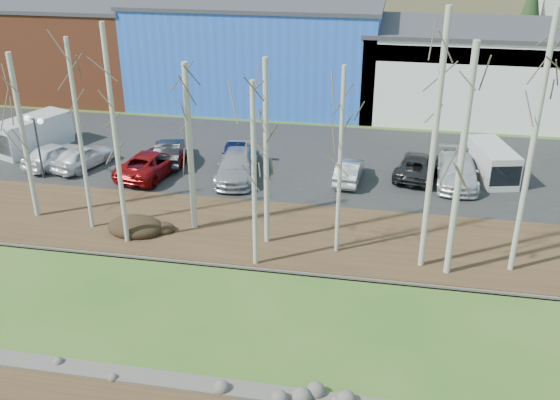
% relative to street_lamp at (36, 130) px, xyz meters
% --- Properties ---
extents(near_bank_rocks, '(80.00, 0.80, 0.50)m').
position_rel_street_lamp_xyz_m(near_bank_rocks, '(15.17, -15.70, -3.19)').
color(near_bank_rocks, '#47423D').
rests_on(near_bank_rocks, ground).
extents(river, '(80.00, 8.00, 0.90)m').
position_rel_street_lamp_xyz_m(river, '(15.17, -11.60, -3.19)').
color(river, black).
rests_on(river, ground).
extents(far_bank_rocks, '(80.00, 0.80, 0.46)m').
position_rel_street_lamp_xyz_m(far_bank_rocks, '(15.17, -7.50, -3.19)').
color(far_bank_rocks, '#47423D').
rests_on(far_bank_rocks, ground).
extents(far_bank, '(80.00, 7.00, 0.15)m').
position_rel_street_lamp_xyz_m(far_bank, '(15.17, -4.30, -3.12)').
color(far_bank, '#382616').
rests_on(far_bank, ground).
extents(parking_lot, '(80.00, 14.00, 0.14)m').
position_rel_street_lamp_xyz_m(parking_lot, '(15.17, 6.20, -3.12)').
color(parking_lot, black).
rests_on(parking_lot, ground).
extents(building_brick, '(16.32, 12.24, 7.80)m').
position_rel_street_lamp_xyz_m(building_brick, '(-8.83, 20.20, 0.71)').
color(building_brick, brown).
rests_on(building_brick, ground).
extents(building_blue, '(20.40, 12.24, 8.30)m').
position_rel_street_lamp_xyz_m(building_blue, '(9.17, 20.20, 0.96)').
color(building_blue, blue).
rests_on(building_blue, ground).
extents(building_white, '(18.36, 12.24, 6.80)m').
position_rel_street_lamp_xyz_m(building_white, '(27.17, 20.18, 0.22)').
color(building_white, silver).
rests_on(building_white, ground).
extents(dirt_mound, '(2.91, 2.05, 0.57)m').
position_rel_street_lamp_xyz_m(dirt_mound, '(8.26, -5.55, -2.76)').
color(dirt_mound, black).
rests_on(dirt_mound, far_bank).
extents(birch_0, '(0.27, 0.27, 8.69)m').
position_rel_street_lamp_xyz_m(birch_0, '(2.36, -4.77, 1.30)').
color(birch_0, beige).
rests_on(birch_0, far_bank).
extents(birch_1, '(0.21, 0.21, 9.65)m').
position_rel_street_lamp_xyz_m(birch_1, '(5.84, -5.44, 1.78)').
color(birch_1, beige).
rests_on(birch_1, far_bank).
extents(birch_2, '(0.30, 0.30, 8.53)m').
position_rel_street_lamp_xyz_m(birch_2, '(11.08, -4.57, 1.22)').
color(birch_2, beige).
rests_on(birch_2, far_bank).
extents(birch_3, '(0.23, 0.23, 10.57)m').
position_rel_street_lamp_xyz_m(birch_3, '(8.23, -6.57, 2.24)').
color(birch_3, beige).
rests_on(birch_3, far_bank).
extents(birch_4, '(0.25, 0.25, 9.06)m').
position_rel_street_lamp_xyz_m(birch_4, '(15.03, -5.33, 1.49)').
color(birch_4, beige).
rests_on(birch_4, far_bank).
extents(birch_5, '(0.20, 0.20, 8.93)m').
position_rel_street_lamp_xyz_m(birch_5, '(18.50, -5.64, 1.42)').
color(birch_5, beige).
rests_on(birch_5, far_bank).
extents(birch_6, '(0.22, 0.22, 8.59)m').
position_rel_street_lamp_xyz_m(birch_6, '(14.94, -7.50, 1.25)').
color(birch_6, beige).
rests_on(birch_6, far_bank).
extents(birch_7, '(0.27, 0.27, 11.54)m').
position_rel_street_lamp_xyz_m(birch_7, '(22.46, -6.24, 2.73)').
color(birch_7, beige).
rests_on(birch_7, far_bank).
extents(birch_8, '(0.29, 0.29, 10.33)m').
position_rel_street_lamp_xyz_m(birch_8, '(23.60, -6.68, 2.12)').
color(birch_8, beige).
rests_on(birch_8, far_bank).
extents(birch_9, '(0.25, 0.25, 11.57)m').
position_rel_street_lamp_xyz_m(birch_9, '(26.47, -5.89, 2.74)').
color(birch_9, beige).
rests_on(birch_9, far_bank).
extents(street_lamp, '(1.41, 0.75, 3.88)m').
position_rel_street_lamp_xyz_m(street_lamp, '(0.00, 0.00, 0.00)').
color(street_lamp, '#262628').
rests_on(street_lamp, parking_lot).
extents(car_0, '(2.97, 4.68, 1.48)m').
position_rel_street_lamp_xyz_m(car_0, '(-0.34, 2.07, -2.31)').
color(car_0, white).
rests_on(car_0, parking_lot).
extents(car_1, '(2.62, 4.78, 1.49)m').
position_rel_street_lamp_xyz_m(car_1, '(6.72, 3.88, -2.31)').
color(car_1, black).
rests_on(car_1, parking_lot).
extents(car_2, '(3.49, 5.91, 1.54)m').
position_rel_street_lamp_xyz_m(car_2, '(6.38, 1.77, -2.28)').
color(car_2, maroon).
rests_on(car_2, parking_lot).
extents(car_3, '(2.87, 5.74, 1.60)m').
position_rel_street_lamp_xyz_m(car_3, '(11.62, 2.21, -2.25)').
color(car_3, '#999BA2').
rests_on(car_3, parking_lot).
extents(car_4, '(2.41, 4.33, 1.39)m').
position_rel_street_lamp_xyz_m(car_4, '(10.94, 4.46, -2.36)').
color(car_4, navy).
rests_on(car_4, parking_lot).
extents(car_5, '(1.63, 4.06, 1.31)m').
position_rel_street_lamp_xyz_m(car_5, '(18.35, 2.94, -2.40)').
color(car_5, '#A3A3A5').
rests_on(car_5, parking_lot).
extents(car_6, '(3.32, 5.37, 1.39)m').
position_rel_street_lamp_xyz_m(car_6, '(22.46, 4.49, -2.36)').
color(car_6, black).
rests_on(car_6, parking_lot).
extents(car_7, '(2.27, 5.42, 1.56)m').
position_rel_street_lamp_xyz_m(car_7, '(24.75, 3.85, -2.27)').
color(car_7, silver).
rests_on(car_7, parking_lot).
extents(car_8, '(2.97, 4.68, 1.48)m').
position_rel_street_lamp_xyz_m(car_8, '(1.62, 2.07, -2.31)').
color(car_8, white).
rests_on(car_8, parking_lot).
extents(car_9, '(2.27, 5.42, 1.56)m').
position_rel_street_lamp_xyz_m(car_9, '(24.57, 3.85, -2.27)').
color(car_9, silver).
rests_on(car_9, parking_lot).
extents(van_white, '(2.95, 4.88, 1.99)m').
position_rel_street_lamp_xyz_m(van_white, '(26.81, 4.96, -2.06)').
color(van_white, silver).
rests_on(van_white, parking_lot).
extents(van_grey, '(3.84, 5.52, 2.23)m').
position_rel_street_lamp_xyz_m(van_grey, '(-3.30, 4.38, -1.94)').
color(van_grey, silver).
rests_on(van_grey, parking_lot).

